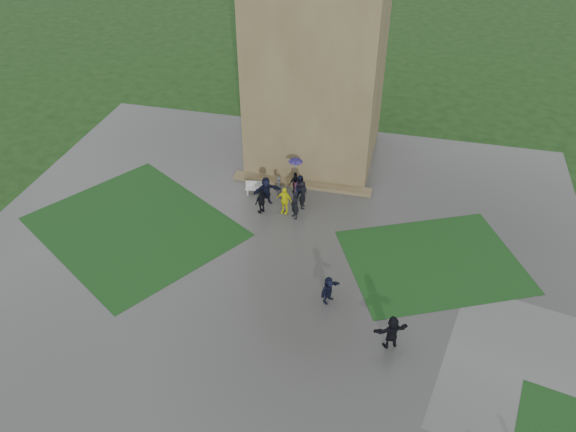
% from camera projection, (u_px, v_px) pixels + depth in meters
% --- Properties ---
extents(ground, '(120.00, 120.00, 0.00)m').
position_uv_depth(ground, '(255.00, 299.00, 27.87)').
color(ground, black).
extents(plaza, '(34.00, 34.00, 0.02)m').
position_uv_depth(plaza, '(266.00, 273.00, 29.42)').
color(plaza, '#343432').
rests_on(plaza, ground).
extents(lawn_inset_left, '(14.10, 13.46, 0.01)m').
position_uv_depth(lawn_inset_left, '(134.00, 227.00, 32.59)').
color(lawn_inset_left, black).
rests_on(lawn_inset_left, plaza).
extents(lawn_inset_right, '(11.12, 10.15, 0.01)m').
position_uv_depth(lawn_inset_right, '(433.00, 261.00, 30.14)').
color(lawn_inset_right, black).
rests_on(lawn_inset_right, plaza).
extents(tower, '(8.00, 8.00, 18.00)m').
position_uv_depth(tower, '(319.00, 24.00, 34.22)').
color(tower, brown).
rests_on(tower, ground).
extents(tower_plinth, '(9.00, 0.80, 0.22)m').
position_uv_depth(tower_plinth, '(302.00, 184.00, 36.07)').
color(tower_plinth, brown).
rests_on(tower_plinth, plaza).
extents(bench, '(1.49, 0.70, 0.83)m').
position_uv_depth(bench, '(257.00, 188.00, 35.11)').
color(bench, '#B3B3AE').
rests_on(bench, plaza).
extents(visitor_cluster, '(3.42, 3.57, 2.51)m').
position_uv_depth(visitor_cluster, '(283.00, 191.00, 33.69)').
color(visitor_cluster, black).
rests_on(visitor_cluster, plaza).
extents(pedestrian_mid, '(1.09, 1.47, 1.51)m').
position_uv_depth(pedestrian_mid, '(328.00, 290.00, 27.33)').
color(pedestrian_mid, black).
rests_on(pedestrian_mid, plaza).
extents(pedestrian_near, '(1.73, 1.27, 1.77)m').
position_uv_depth(pedestrian_near, '(392.00, 332.00, 24.97)').
color(pedestrian_near, black).
rests_on(pedestrian_near, plaza).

